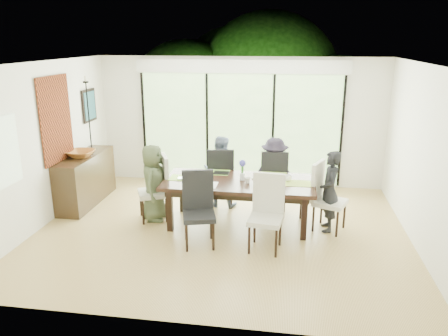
# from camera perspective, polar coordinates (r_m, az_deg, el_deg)

# --- Properties ---
(floor) EXTENTS (6.00, 5.00, 0.01)m
(floor) POSITION_cam_1_polar(r_m,az_deg,el_deg) (7.31, -0.30, -8.13)
(floor) COLOR olive
(floor) RESTS_ON ground
(ceiling) EXTENTS (6.00, 5.00, 0.01)m
(ceiling) POSITION_cam_1_polar(r_m,az_deg,el_deg) (6.64, -0.33, 13.60)
(ceiling) COLOR white
(ceiling) RESTS_ON wall_back
(wall_back) EXTENTS (6.00, 0.02, 2.70)m
(wall_back) POSITION_cam_1_polar(r_m,az_deg,el_deg) (9.28, 2.11, 6.04)
(wall_back) COLOR silver
(wall_back) RESTS_ON floor
(wall_front) EXTENTS (6.00, 0.02, 2.70)m
(wall_front) POSITION_cam_1_polar(r_m,az_deg,el_deg) (4.51, -5.31, -5.70)
(wall_front) COLOR beige
(wall_front) RESTS_ON floor
(wall_left) EXTENTS (0.02, 5.00, 2.70)m
(wall_left) POSITION_cam_1_polar(r_m,az_deg,el_deg) (7.89, -22.48, 2.87)
(wall_left) COLOR silver
(wall_left) RESTS_ON floor
(wall_right) EXTENTS (0.02, 5.00, 2.70)m
(wall_right) POSITION_cam_1_polar(r_m,az_deg,el_deg) (7.06, 24.61, 1.09)
(wall_right) COLOR silver
(wall_right) RESTS_ON floor
(glass_doors) EXTENTS (4.20, 0.02, 2.30)m
(glass_doors) POSITION_cam_1_polar(r_m,az_deg,el_deg) (9.27, 2.07, 5.08)
(glass_doors) COLOR #598C3F
(glass_doors) RESTS_ON wall_back
(blinds_header) EXTENTS (4.40, 0.06, 0.28)m
(blinds_header) POSITION_cam_1_polar(r_m,az_deg,el_deg) (9.09, 2.15, 13.12)
(blinds_header) COLOR white
(blinds_header) RESTS_ON wall_back
(mullion_a) EXTENTS (0.05, 0.04, 2.30)m
(mullion_a) POSITION_cam_1_polar(r_m,az_deg,el_deg) (9.72, -10.37, 5.37)
(mullion_a) COLOR black
(mullion_a) RESTS_ON wall_back
(mullion_b) EXTENTS (0.05, 0.04, 2.30)m
(mullion_b) POSITION_cam_1_polar(r_m,az_deg,el_deg) (9.37, -2.21, 5.20)
(mullion_b) COLOR black
(mullion_b) RESTS_ON wall_back
(mullion_c) EXTENTS (0.05, 0.04, 2.30)m
(mullion_c) POSITION_cam_1_polar(r_m,az_deg,el_deg) (9.21, 6.41, 4.91)
(mullion_c) COLOR black
(mullion_c) RESTS_ON wall_back
(mullion_d) EXTENTS (0.05, 0.04, 2.30)m
(mullion_d) POSITION_cam_1_polar(r_m,az_deg,el_deg) (9.27, 15.12, 4.51)
(mullion_d) COLOR black
(mullion_d) RESTS_ON wall_back
(deck) EXTENTS (6.00, 1.80, 0.10)m
(deck) POSITION_cam_1_polar(r_m,az_deg,el_deg) (10.48, 2.59, -0.61)
(deck) COLOR brown
(deck) RESTS_ON ground
(rail_top) EXTENTS (6.00, 0.08, 0.06)m
(rail_top) POSITION_cam_1_polar(r_m,az_deg,el_deg) (11.09, 3.08, 3.56)
(rail_top) COLOR brown
(rail_top) RESTS_ON deck
(foliage_left) EXTENTS (3.20, 3.20, 3.20)m
(foliage_left) POSITION_cam_1_polar(r_m,az_deg,el_deg) (12.20, -4.92, 8.98)
(foliage_left) COLOR #14380F
(foliage_left) RESTS_ON ground
(foliage_mid) EXTENTS (4.00, 4.00, 4.00)m
(foliage_mid) POSITION_cam_1_polar(r_m,az_deg,el_deg) (12.43, 5.78, 10.77)
(foliage_mid) COLOR #14380F
(foliage_mid) RESTS_ON ground
(foliage_right) EXTENTS (2.80, 2.80, 2.80)m
(foliage_right) POSITION_cam_1_polar(r_m,az_deg,el_deg) (11.75, 14.36, 7.34)
(foliage_right) COLOR #14380F
(foliage_right) RESTS_ON ground
(foliage_far) EXTENTS (3.60, 3.60, 3.60)m
(foliage_far) POSITION_cam_1_polar(r_m,az_deg,el_deg) (13.23, 1.53, 10.42)
(foliage_far) COLOR #14380F
(foliage_far) RESTS_ON ground
(table_top) EXTENTS (2.50, 1.15, 0.06)m
(table_top) POSITION_cam_1_polar(r_m,az_deg,el_deg) (7.26, 1.96, -1.90)
(table_top) COLOR black
(table_top) RESTS_ON floor
(table_apron) EXTENTS (2.29, 0.94, 0.10)m
(table_apron) POSITION_cam_1_polar(r_m,az_deg,el_deg) (7.29, 1.95, -2.60)
(table_apron) COLOR black
(table_apron) RESTS_ON floor
(table_leg_fl) EXTENTS (0.09, 0.09, 0.72)m
(table_leg_fl) POSITION_cam_1_polar(r_m,az_deg,el_deg) (7.20, -7.09, -5.50)
(table_leg_fl) COLOR black
(table_leg_fl) RESTS_ON floor
(table_leg_fr) EXTENTS (0.09, 0.09, 0.72)m
(table_leg_fr) POSITION_cam_1_polar(r_m,az_deg,el_deg) (6.96, 10.42, -6.46)
(table_leg_fr) COLOR black
(table_leg_fr) RESTS_ON floor
(table_leg_bl) EXTENTS (0.09, 0.09, 0.72)m
(table_leg_bl) POSITION_cam_1_polar(r_m,az_deg,el_deg) (7.98, -5.44, -3.20)
(table_leg_bl) COLOR black
(table_leg_bl) RESTS_ON floor
(table_leg_br) EXTENTS (0.09, 0.09, 0.72)m
(table_leg_br) POSITION_cam_1_polar(r_m,az_deg,el_deg) (7.76, 10.27, -3.99)
(table_leg_br) COLOR black
(table_leg_br) RESTS_ON floor
(chair_left_end) EXTENTS (0.63, 0.63, 1.15)m
(chair_left_end) POSITION_cam_1_polar(r_m,az_deg,el_deg) (7.63, -9.32, -2.59)
(chair_left_end) COLOR beige
(chair_left_end) RESTS_ON floor
(chair_right_end) EXTENTS (0.63, 0.63, 1.15)m
(chair_right_end) POSITION_cam_1_polar(r_m,az_deg,el_deg) (7.31, 13.73, -3.72)
(chair_right_end) COLOR white
(chair_right_end) RESTS_ON floor
(chair_far_left) EXTENTS (0.56, 0.56, 1.15)m
(chair_far_left) POSITION_cam_1_polar(r_m,az_deg,el_deg) (8.18, -0.48, -1.05)
(chair_far_left) COLOR black
(chair_far_left) RESTS_ON floor
(chair_far_right) EXTENTS (0.50, 0.50, 1.15)m
(chair_far_right) POSITION_cam_1_polar(r_m,az_deg,el_deg) (8.08, 6.54, -1.37)
(chair_far_right) COLOR black
(chair_far_right) RESTS_ON floor
(chair_near_left) EXTENTS (0.59, 0.59, 1.15)m
(chair_near_left) POSITION_cam_1_polar(r_m,az_deg,el_deg) (6.59, -3.29, -5.53)
(chair_near_left) COLOR black
(chair_near_left) RESTS_ON floor
(chair_near_right) EXTENTS (0.53, 0.53, 1.15)m
(chair_near_right) POSITION_cam_1_polar(r_m,az_deg,el_deg) (6.47, 5.45, -6.02)
(chair_near_right) COLOR beige
(chair_near_right) RESTS_ON floor
(person_left_end) EXTENTS (0.41, 0.64, 1.34)m
(person_left_end) POSITION_cam_1_polar(r_m,az_deg,el_deg) (7.59, -9.21, -1.90)
(person_left_end) COLOR #495538
(person_left_end) RESTS_ON floor
(person_right_end) EXTENTS (0.43, 0.65, 1.34)m
(person_right_end) POSITION_cam_1_polar(r_m,az_deg,el_deg) (7.28, 13.62, -2.99)
(person_right_end) COLOR black
(person_right_end) RESTS_ON floor
(person_far_left) EXTENTS (0.66, 0.45, 1.34)m
(person_far_left) POSITION_cam_1_polar(r_m,az_deg,el_deg) (8.13, -0.51, -0.43)
(person_far_left) COLOR slate
(person_far_left) RESTS_ON floor
(person_far_right) EXTENTS (0.64, 0.42, 1.34)m
(person_far_right) POSITION_cam_1_polar(r_m,az_deg,el_deg) (8.04, 6.55, -0.74)
(person_far_right) COLOR #221D2B
(person_far_right) RESTS_ON floor
(placemat_left) EXTENTS (0.46, 0.33, 0.01)m
(placemat_left) POSITION_cam_1_polar(r_m,az_deg,el_deg) (7.41, -5.35, -1.29)
(placemat_left) COLOR #92C747
(placemat_left) RESTS_ON table_top
(placemat_right) EXTENTS (0.46, 0.33, 0.01)m
(placemat_right) POSITION_cam_1_polar(r_m,az_deg,el_deg) (7.21, 9.49, -1.98)
(placemat_right) COLOR #8DA33A
(placemat_right) RESTS_ON table_top
(placemat_far_l) EXTENTS (0.46, 0.33, 0.01)m
(placemat_far_l) POSITION_cam_1_polar(r_m,az_deg,el_deg) (7.69, -1.02, -0.56)
(placemat_far_l) COLOR #82BE43
(placemat_far_l) RESTS_ON table_top
(placemat_far_r) EXTENTS (0.46, 0.33, 0.01)m
(placemat_far_r) POSITION_cam_1_polar(r_m,az_deg,el_deg) (7.59, 6.45, -0.89)
(placemat_far_r) COLOR #87AF3E
(placemat_far_r) RESTS_ON table_top
(placemat_paper) EXTENTS (0.46, 0.33, 0.01)m
(placemat_paper) POSITION_cam_1_polar(r_m,az_deg,el_deg) (7.05, -2.77, -2.19)
(placemat_paper) COLOR white
(placemat_paper) RESTS_ON table_top
(tablet_far_l) EXTENTS (0.27, 0.19, 0.01)m
(tablet_far_l) POSITION_cam_1_polar(r_m,az_deg,el_deg) (7.62, -0.34, -0.63)
(tablet_far_l) COLOR black
(tablet_far_l) RESTS_ON table_top
(tablet_far_r) EXTENTS (0.25, 0.18, 0.01)m
(tablet_far_r) POSITION_cam_1_polar(r_m,az_deg,el_deg) (7.54, 6.05, -0.93)
(tablet_far_r) COLOR black
(tablet_far_r) RESTS_ON table_top
(papers) EXTENTS (0.31, 0.23, 0.00)m
(papers) POSITION_cam_1_polar(r_m,az_deg,el_deg) (7.16, 7.49, -2.03)
(papers) COLOR white
(papers) RESTS_ON table_top
(platter_base) EXTENTS (0.27, 0.27, 0.02)m
(platter_base) POSITION_cam_1_polar(r_m,az_deg,el_deg) (7.05, -2.77, -2.07)
(platter_base) COLOR white
(platter_base) RESTS_ON table_top
(platter_snacks) EXTENTS (0.21, 0.21, 0.01)m
(platter_snacks) POSITION_cam_1_polar(r_m,az_deg,el_deg) (7.04, -2.78, -1.92)
(platter_snacks) COLOR orange
(platter_snacks) RESTS_ON table_top
(vase) EXTENTS (0.08, 0.08, 0.12)m
(vase) POSITION_cam_1_polar(r_m,az_deg,el_deg) (7.27, 2.40, -1.09)
(vase) COLOR silver
(vase) RESTS_ON table_top
(hyacinth_stems) EXTENTS (0.04, 0.04, 0.17)m
(hyacinth_stems) POSITION_cam_1_polar(r_m,az_deg,el_deg) (7.24, 2.42, -0.15)
(hyacinth_stems) COLOR #337226
(hyacinth_stems) RESTS_ON table_top
(hyacinth_blooms) EXTENTS (0.11, 0.11, 0.11)m
(hyacinth_blooms) POSITION_cam_1_polar(r_m,az_deg,el_deg) (7.21, 2.43, 0.64)
(hyacinth_blooms) COLOR #4645AE
(hyacinth_blooms) RESTS_ON table_top
(laptop) EXTENTS (0.36, 0.25, 0.03)m
(laptop) POSITION_cam_1_polar(r_m,az_deg,el_deg) (7.30, -4.78, -1.49)
(laptop) COLOR silver
(laptop) RESTS_ON table_top
(cup_a) EXTENTS (0.18, 0.18, 0.10)m
(cup_a) POSITION_cam_1_polar(r_m,az_deg,el_deg) (7.49, -3.23, -0.69)
(cup_a) COLOR white
(cup_a) RESTS_ON table_top
(cup_b) EXTENTS (0.15, 0.15, 0.10)m
(cup_b) POSITION_cam_1_polar(r_m,az_deg,el_deg) (7.13, 3.07, -1.60)
(cup_b) COLOR white
(cup_b) RESTS_ON table_top
(cup_c) EXTENTS (0.17, 0.17, 0.10)m
(cup_c) POSITION_cam_1_polar(r_m,az_deg,el_deg) (7.29, 8.32, -1.33)
(cup_c) COLOR white
(cup_c) RESTS_ON table_top
(book) EXTENTS (0.26, 0.29, 0.02)m
(book) POSITION_cam_1_polar(r_m,az_deg,el_deg) (7.27, 3.97, -1.56)
(book) COLOR white
(book) RESTS_ON table_top
(sideboard) EXTENTS (0.47, 1.67, 0.94)m
(sideboard) POSITION_cam_1_polar(r_m,az_deg,el_deg) (8.73, -17.59, -1.41)
(sideboard) COLOR black
(sideboard) RESTS_ON floor
(bowl) EXTENTS (0.50, 0.50, 0.12)m
(bowl) POSITION_cam_1_polar(r_m,az_deg,el_deg) (8.50, -18.19, 1.79)
(bowl) COLOR #985721
(bowl) RESTS_ON sideboard
(candlestick_base) EXTENTS (0.10, 0.10, 0.04)m
(candlestick_base) POSITION_cam_1_polar(r_m,az_deg,el_deg) (8.90, -16.89, 2.29)
(candlestick_base) COLOR black
(candlestick_base) RESTS_ON sideboard
(candlestick_shaft) EXTENTS (0.03, 0.03, 1.31)m
(candlestick_shaft) POSITION_cam_1_polar(r_m,az_deg,el_deg) (8.77, -17.25, 6.45)
(candlestick_shaft) COLOR black
(candlestick_shaft) RESTS_ON sideboard
(candlestick_pan) EXTENTS (0.10, 0.10, 0.03)m
(candlestick_pan) POSITION_cam_1_polar(r_m,az_deg,el_deg) (8.68, -17.62, 10.65)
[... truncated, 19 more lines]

